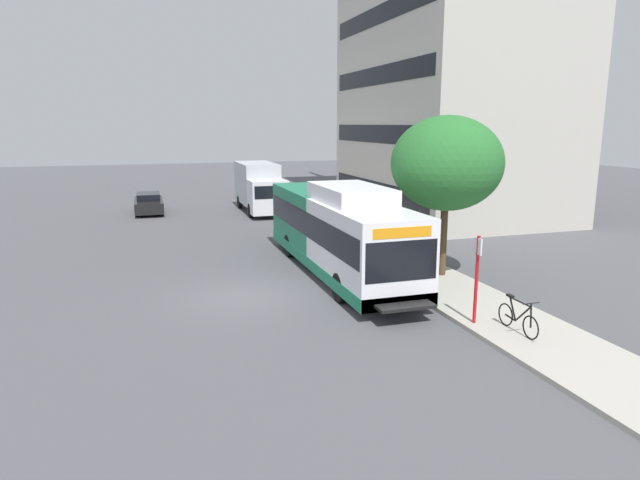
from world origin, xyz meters
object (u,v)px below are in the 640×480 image
Objects in this scene: street_tree_near_stop at (447,164)px; box_truck_background at (259,186)px; bus_stop_sign_pole at (477,273)px; bicycle_parked at (518,318)px; transit_bus at (338,231)px; parked_car_far_lane at (149,203)px.

street_tree_near_stop is 18.89m from box_truck_background.
bus_stop_sign_pole is 1.48× the size of bicycle_parked.
bicycle_parked is 0.29× the size of street_tree_near_stop.
bus_stop_sign_pole is at bearing 125.22° from bicycle_parked.
transit_bus is 16.47m from box_truck_background.
bus_stop_sign_pole reaches higher than bicycle_parked.
bus_stop_sign_pole reaches higher than parked_car_far_lane.
bus_stop_sign_pole is 23.43m from box_truck_background.
transit_bus is 4.71× the size of bus_stop_sign_pole.
street_tree_near_stop is 1.34× the size of parked_car_far_lane.
parked_car_far_lane is at bearing 111.02° from transit_bus.
street_tree_near_stop is (1.78, 4.99, 2.76)m from bus_stop_sign_pole.
bicycle_parked is (2.54, -7.93, -1.14)m from transit_bus.
street_tree_near_stop is (3.60, -1.92, 2.71)m from transit_bus.
street_tree_near_stop reaches higher than transit_bus.
bicycle_parked is 24.55m from box_truck_background.
bus_stop_sign_pole is 1.66m from bicycle_parked.
transit_bus is 7.14m from bus_stop_sign_pole.
box_truck_background is at bearing 89.36° from transit_bus.
street_tree_near_stop reaches higher than bus_stop_sign_pole.
transit_bus is 6.96× the size of bicycle_parked.
transit_bus is at bearing 107.76° from bicycle_parked.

